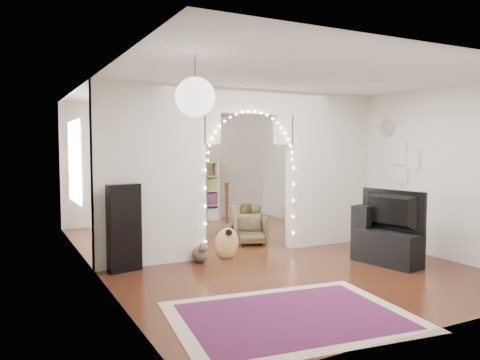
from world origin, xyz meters
name	(u,v)px	position (x,y,z in m)	size (l,w,h in m)	color
floor	(248,252)	(0.00, 0.00, 0.00)	(7.50, 7.50, 0.00)	black
ceiling	(248,89)	(0.00, 0.00, 2.70)	(5.00, 7.50, 0.02)	white
wall_back	(172,164)	(0.00, 3.75, 1.35)	(5.00, 0.02, 2.70)	silver
wall_front	(438,190)	(0.00, -3.75, 1.35)	(5.00, 0.02, 2.70)	silver
wall_left	(92,176)	(-2.50, 0.00, 1.35)	(0.02, 7.50, 2.70)	silver
wall_right	(364,169)	(2.50, 0.00, 1.35)	(0.02, 7.50, 2.70)	silver
divider_wall	(248,167)	(0.00, 0.00, 1.42)	(5.00, 0.20, 2.70)	silver
fairy_lights	(252,160)	(0.00, -0.13, 1.55)	(1.64, 0.04, 1.60)	#FFEABF
window	(75,162)	(-2.47, 1.80, 1.50)	(0.04, 1.20, 1.40)	white
wall_clock	(387,128)	(2.48, -0.60, 2.10)	(0.31, 0.31, 0.03)	white
picture_frames	(404,162)	(2.48, -1.00, 1.50)	(0.02, 0.50, 0.70)	white
paper_lantern	(195,97)	(-1.90, -2.40, 2.25)	(0.40, 0.40, 0.40)	white
ceiling_fan	(201,115)	(0.00, 2.00, 2.40)	(1.10, 1.10, 0.30)	gold
area_rug	(291,316)	(-1.03, -2.84, 0.01)	(2.44, 1.83, 0.02)	maroon
guitar_case	(124,228)	(-2.12, -0.25, 0.62)	(0.47, 0.16, 1.24)	black
acoustic_guitar	(227,231)	(-0.51, -0.25, 0.45)	(0.43, 0.27, 1.02)	tan
tabby_cat	(200,253)	(-0.97, -0.27, 0.14)	(0.24, 0.52, 0.34)	brown
floor_speaker	(364,232)	(1.41, -1.24, 0.42)	(0.39, 0.36, 0.84)	black
media_console	(388,248)	(1.46, -1.68, 0.25)	(0.40, 1.00, 0.50)	black
tv	(388,211)	(1.46, -1.68, 0.81)	(1.07, 0.14, 0.62)	black
bookcase	(190,192)	(0.35, 3.50, 0.71)	(1.38, 0.35, 1.42)	#C9B691
dining_table	(170,194)	(-0.16, 3.50, 0.68)	(1.28, 0.93, 0.76)	brown
flower_vase	(169,186)	(-0.16, 3.50, 0.85)	(0.18, 0.18, 0.19)	white
dining_chair_left	(250,230)	(0.36, 0.56, 0.26)	(0.56, 0.58, 0.53)	#4C3F26
dining_chair_right	(245,215)	(1.18, 2.30, 0.25)	(0.52, 0.54, 0.49)	#4C3F26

